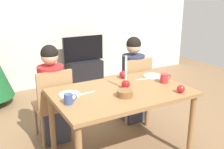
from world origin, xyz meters
The scene contains 18 objects.
back_wall centered at (0.00, 2.60, 1.30)m, with size 6.40×0.10×2.60m, color beige.
dining_table centered at (0.00, 0.00, 0.67)m, with size 1.40×0.90×0.75m.
chair_left centered at (-0.55, 0.61, 0.51)m, with size 0.40×0.40×0.90m.
chair_right centered at (0.56, 0.61, 0.51)m, with size 0.40×0.40×0.90m.
person_left_child centered at (-0.55, 0.64, 0.57)m, with size 0.30×0.30×1.17m.
person_right_child centered at (0.56, 0.64, 0.57)m, with size 0.30×0.30×1.17m.
tv_stand centered at (0.55, 2.30, 0.24)m, with size 0.64×0.40×0.48m, color black.
tv centered at (0.55, 2.30, 0.71)m, with size 0.79×0.05×0.46m.
candle_centerpiece centered at (0.08, 0.04, 0.82)m, with size 0.09×0.09×0.35m.
plate_left centered at (-0.51, 0.15, 0.76)m, with size 0.21×0.21×0.01m, color white.
plate_right centered at (0.58, 0.23, 0.76)m, with size 0.23×0.23×0.01m, color silver.
mug_left centered at (-0.59, -0.05, 0.80)m, with size 0.13×0.08×0.09m.
mug_right centered at (0.55, -0.01, 0.80)m, with size 0.14×0.09×0.10m.
fork_left centered at (-0.34, 0.10, 0.75)m, with size 0.18×0.01×0.01m, color silver.
fork_right centered at (0.41, 0.19, 0.75)m, with size 0.18×0.01×0.01m, color silver.
bowl_walnuts centered at (-0.05, -0.15, 0.78)m, with size 0.16×0.16×0.06m, color brown.
apple_near_candle centered at (0.50, -0.33, 0.79)m, with size 0.08×0.08×0.08m, color red.
apple_by_left_plate centered at (0.23, 0.35, 0.79)m, with size 0.09×0.09×0.09m, color #AF1620.
Camera 1 is at (-1.31, -2.17, 1.73)m, focal length 42.21 mm.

